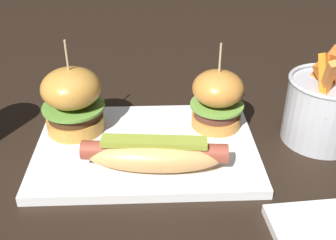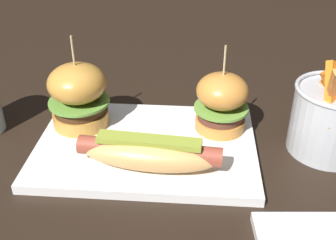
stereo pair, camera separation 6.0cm
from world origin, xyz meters
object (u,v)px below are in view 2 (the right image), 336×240
object	(u,v)px
platter_main	(147,146)
slider_right	(222,102)
slider_left	(78,95)
fries_bucket	(333,117)
hot_dog	(149,153)

from	to	relation	value
platter_main	slider_right	size ratio (longest dim) A/B	2.36
platter_main	slider_left	distance (m)	0.13
platter_main	slider_left	xyz separation A→B (m)	(-0.11, 0.05, 0.06)
platter_main	fries_bucket	distance (m)	0.27
slider_left	fries_bucket	world-z (taller)	slider_left
platter_main	fries_bucket	xyz separation A→B (m)	(0.27, 0.02, 0.05)
fries_bucket	platter_main	bearing A→B (deg)	-175.00
slider_left	fries_bucket	size ratio (longest dim) A/B	0.96
platter_main	hot_dog	distance (m)	0.07
fries_bucket	hot_dog	bearing A→B (deg)	-162.41
hot_dog	slider_left	size ratio (longest dim) A/B	1.35
slider_left	slider_right	xyz separation A→B (m)	(0.22, 0.00, -0.00)
platter_main	hot_dog	xyz separation A→B (m)	(0.01, -0.06, 0.03)
hot_dog	slider_right	bearing A→B (deg)	47.29
platter_main	slider_left	world-z (taller)	slider_left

